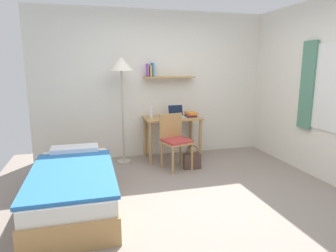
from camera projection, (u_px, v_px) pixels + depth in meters
name	position (u px, v px, depth m)	size (l,w,h in m)	color
ground_plane	(196.00, 199.00, 3.72)	(5.28, 5.28, 0.00)	gray
wall_back	(158.00, 85.00, 5.37)	(4.40, 0.27, 2.60)	silver
bed	(74.00, 187.00, 3.49)	(0.92, 1.90, 0.54)	#B2844C
desk	(172.00, 125.00, 5.25)	(0.98, 0.58, 0.75)	#B2844C
desk_chair	(175.00, 139.00, 4.76)	(0.53, 0.51, 0.88)	#B2844C
standing_lamp	(121.00, 70.00, 4.82)	(0.40, 0.40, 1.79)	#B2A893
laptop	(176.00, 114.00, 5.24)	(0.30, 0.23, 0.22)	#B7BABF
water_bottle	(151.00, 111.00, 5.16)	(0.06, 0.06, 0.23)	silver
book_stack	(191.00, 114.00, 5.27)	(0.20, 0.26, 0.08)	#333338
handbag	(192.00, 161.00, 4.79)	(0.28, 0.12, 0.40)	#4C382D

